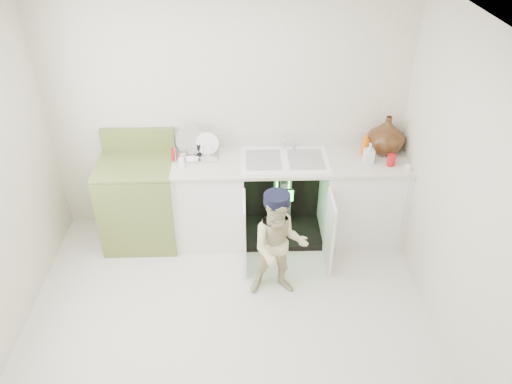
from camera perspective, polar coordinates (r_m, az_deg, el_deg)
ground at (r=4.46m, az=-3.17°, el=-14.50°), size 3.50×3.50×0.00m
room_shell at (r=3.62m, az=-3.77°, el=-1.26°), size 6.00×5.50×1.26m
counter_run at (r=5.07m, az=3.66°, el=-0.32°), size 2.44×1.02×1.28m
avocado_stove at (r=5.15m, az=-13.11°, el=-0.97°), size 0.72×0.65×1.12m
repair_worker at (r=4.36m, az=2.64°, el=-6.15°), size 0.52×0.71×1.06m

